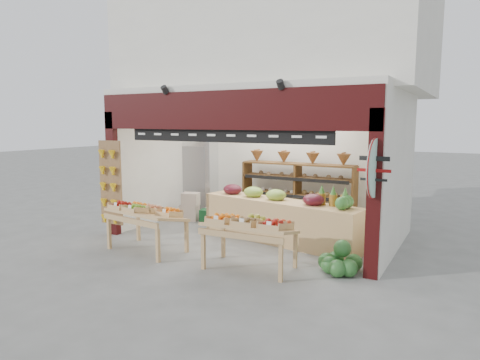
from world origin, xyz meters
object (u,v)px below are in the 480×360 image
at_px(display_table_right, 250,225).
at_px(watermelon_pile, 339,262).
at_px(cardboard_stack, 199,210).
at_px(refrigerator, 202,177).
at_px(mid_counter, 279,219).
at_px(back_shelving, 298,181).
at_px(display_table_left, 144,212).

relative_size(display_table_right, watermelon_pile, 2.20).
bearing_deg(cardboard_stack, refrigerator, 120.21).
relative_size(cardboard_stack, watermelon_pile, 1.53).
bearing_deg(display_table_right, mid_counter, 97.43).
bearing_deg(watermelon_pile, mid_counter, 143.39).
distance_m(display_table_right, watermelon_pile, 1.57).
height_order(cardboard_stack, mid_counter, mid_counter).
distance_m(back_shelving, watermelon_pile, 3.49).
distance_m(refrigerator, mid_counter, 3.52).
bearing_deg(cardboard_stack, back_shelving, 20.63).
bearing_deg(watermelon_pile, cardboard_stack, 154.33).
xyz_separation_m(mid_counter, watermelon_pile, (1.59, -1.18, -0.29)).
height_order(mid_counter, display_table_left, mid_counter).
xyz_separation_m(display_table_right, watermelon_pile, (1.37, 0.53, -0.57)).
bearing_deg(mid_counter, back_shelving, 98.74).
xyz_separation_m(back_shelving, display_table_right, (0.48, -3.36, -0.31)).
relative_size(mid_counter, watermelon_pile, 5.05).
bearing_deg(watermelon_pile, display_table_right, -158.78).
distance_m(refrigerator, display_table_right, 4.73).
height_order(refrigerator, watermelon_pile, refrigerator).
xyz_separation_m(cardboard_stack, display_table_right, (2.74, -2.51, 0.49)).
bearing_deg(display_table_left, cardboard_stack, 100.50).
relative_size(back_shelving, cardboard_stack, 2.60).
height_order(cardboard_stack, watermelon_pile, cardboard_stack).
height_order(refrigerator, display_table_left, refrigerator).
xyz_separation_m(back_shelving, refrigerator, (-2.79, 0.06, -0.09)).
bearing_deg(mid_counter, display_table_left, -139.74).
relative_size(back_shelving, mid_counter, 0.79).
height_order(back_shelving, watermelon_pile, back_shelving).
distance_m(mid_counter, watermelon_pile, 2.01).
relative_size(back_shelving, watermelon_pile, 3.97).
xyz_separation_m(refrigerator, watermelon_pile, (4.64, -2.88, -0.78)).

